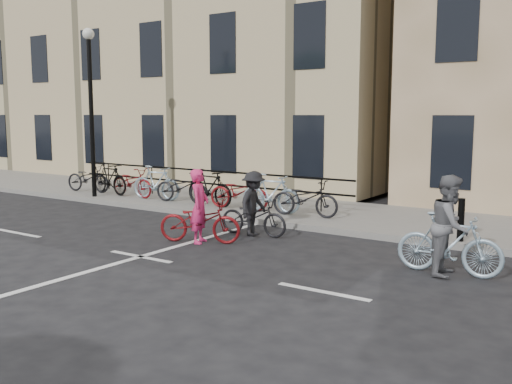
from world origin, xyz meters
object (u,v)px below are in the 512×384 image
Objects in this scene: cyclist_grey at (450,235)px; cyclist_dark at (254,210)px; cyclist_pink at (200,217)px; lamp_post at (91,91)px.

cyclist_grey is 1.07× the size of cyclist_dark.
cyclist_grey is at bearing -106.42° from cyclist_pink.
cyclist_grey is 4.71m from cyclist_dark.
cyclist_pink is 1.38m from cyclist_dark.
lamp_post is 2.88× the size of cyclist_grey.
cyclist_grey is (11.85, -2.30, -2.78)m from lamp_post.
cyclist_dark is at bearing 77.21° from cyclist_grey.
lamp_post is 7.78m from cyclist_pink.
cyclist_dark is at bearing -11.76° from lamp_post.
cyclist_dark is (-4.64, 0.80, -0.12)m from cyclist_grey.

